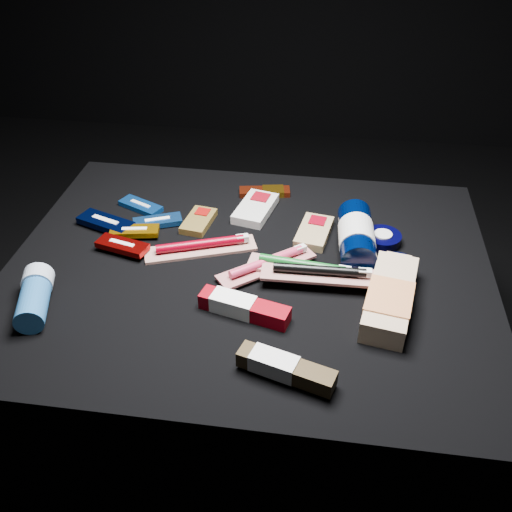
# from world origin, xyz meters

# --- Properties ---
(ground) EXTENTS (3.00, 3.00, 0.00)m
(ground) POSITION_xyz_m (0.00, 0.00, 0.00)
(ground) COLOR black
(ground) RESTS_ON ground
(cloth_table) EXTENTS (0.98, 0.78, 0.40)m
(cloth_table) POSITION_xyz_m (0.00, 0.00, 0.20)
(cloth_table) COLOR black
(cloth_table) RESTS_ON ground
(luna_bar_0) EXTENTS (0.11, 0.08, 0.01)m
(luna_bar_0) POSITION_xyz_m (-0.28, 0.18, 0.41)
(luna_bar_0) COLOR blue
(luna_bar_0) RESTS_ON cloth_table
(luna_bar_1) EXTENTS (0.11, 0.08, 0.01)m
(luna_bar_1) POSITION_xyz_m (-0.22, 0.12, 0.41)
(luna_bar_1) COLOR #194B91
(luna_bar_1) RESTS_ON cloth_table
(luna_bar_2) EXTENTS (0.14, 0.09, 0.02)m
(luna_bar_2) POSITION_xyz_m (-0.33, 0.09, 0.41)
(luna_bar_2) COLOR black
(luna_bar_2) RESTS_ON cloth_table
(luna_bar_3) EXTENTS (0.11, 0.06, 0.01)m
(luna_bar_3) POSITION_xyz_m (-0.26, 0.07, 0.41)
(luna_bar_3) COLOR #AF7105
(luna_bar_3) RESTS_ON cloth_table
(luna_bar_4) EXTENTS (0.12, 0.07, 0.01)m
(luna_bar_4) POSITION_xyz_m (-0.27, 0.01, 0.42)
(luna_bar_4) COLOR #6E0605
(luna_bar_4) RESTS_ON cloth_table
(clif_bar_0) EXTENTS (0.07, 0.11, 0.02)m
(clif_bar_0) POSITION_xyz_m (-0.13, 0.14, 0.41)
(clif_bar_0) COLOR brown
(clif_bar_0) RESTS_ON cloth_table
(clif_bar_1) EXTENTS (0.10, 0.14, 0.02)m
(clif_bar_1) POSITION_xyz_m (-0.01, 0.21, 0.41)
(clif_bar_1) COLOR silver
(clif_bar_1) RESTS_ON cloth_table
(clif_bar_2) EXTENTS (0.08, 0.13, 0.02)m
(clif_bar_2) POSITION_xyz_m (0.13, 0.13, 0.41)
(clif_bar_2) COLOR #9D835A
(clif_bar_2) RESTS_ON cloth_table
(power_bar) EXTENTS (0.13, 0.06, 0.01)m
(power_bar) POSITION_xyz_m (0.00, 0.29, 0.41)
(power_bar) COLOR maroon
(power_bar) RESTS_ON cloth_table
(lotion_bottle) EXTENTS (0.08, 0.23, 0.07)m
(lotion_bottle) POSITION_xyz_m (0.21, 0.09, 0.44)
(lotion_bottle) COLOR black
(lotion_bottle) RESTS_ON cloth_table
(cream_tin_upper) EXTENTS (0.08, 0.08, 0.02)m
(cream_tin_upper) POSITION_xyz_m (0.27, 0.12, 0.41)
(cream_tin_upper) COLOR black
(cream_tin_upper) RESTS_ON cloth_table
(cream_tin_lower) EXTENTS (0.06, 0.06, 0.02)m
(cream_tin_lower) POSITION_xyz_m (0.30, 0.04, 0.41)
(cream_tin_lower) COLOR black
(cream_tin_lower) RESTS_ON cloth_table
(bodywash_bottle) EXTENTS (0.12, 0.24, 0.05)m
(bodywash_bottle) POSITION_xyz_m (0.28, -0.09, 0.42)
(bodywash_bottle) COLOR tan
(bodywash_bottle) RESTS_ON cloth_table
(deodorant_stick) EXTENTS (0.09, 0.15, 0.06)m
(deodorant_stick) POSITION_xyz_m (-0.37, -0.18, 0.43)
(deodorant_stick) COLOR #245D99
(deodorant_stick) RESTS_ON cloth_table
(toothbrush_pack_0) EXTENTS (0.24, 0.13, 0.03)m
(toothbrush_pack_0) POSITION_xyz_m (-0.10, 0.04, 0.41)
(toothbrush_pack_0) COLOR silver
(toothbrush_pack_0) RESTS_ON cloth_table
(toothbrush_pack_1) EXTENTS (0.19, 0.17, 0.02)m
(toothbrush_pack_1) POSITION_xyz_m (0.04, -0.01, 0.42)
(toothbrush_pack_1) COLOR #B0AAA5
(toothbrush_pack_1) RESTS_ON cloth_table
(toothbrush_pack_2) EXTENTS (0.22, 0.07, 0.02)m
(toothbrush_pack_2) POSITION_xyz_m (0.11, -0.02, 0.42)
(toothbrush_pack_2) COLOR beige
(toothbrush_pack_2) RESTS_ON cloth_table
(toothbrush_pack_3) EXTENTS (0.22, 0.06, 0.02)m
(toothbrush_pack_3) POSITION_xyz_m (0.15, -0.04, 0.43)
(toothbrush_pack_3) COLOR beige
(toothbrush_pack_3) RESTS_ON cloth_table
(toothpaste_carton_red) EXTENTS (0.17, 0.08, 0.03)m
(toothpaste_carton_red) POSITION_xyz_m (0.01, -0.14, 0.42)
(toothpaste_carton_red) COLOR #7C000A
(toothpaste_carton_red) RESTS_ON cloth_table
(toothpaste_carton_green) EXTENTS (0.17, 0.08, 0.03)m
(toothpaste_carton_green) POSITION_xyz_m (0.10, -0.28, 0.42)
(toothpaste_carton_green) COLOR #332510
(toothpaste_carton_green) RESTS_ON cloth_table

